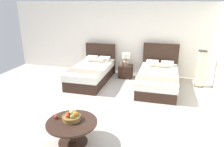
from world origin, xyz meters
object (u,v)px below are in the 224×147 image
object	(u,v)px
bed_near_corner	(158,78)
fruit_bowl	(72,117)
nightstand	(126,71)
loose_apple	(56,117)
floor_lamp_corner	(201,69)
coffee_table	(72,127)
table_lamp	(126,58)
bed_near_window	(92,73)
vase	(122,63)

from	to	relation	value
bed_near_corner	fruit_bowl	distance (m)	3.55
nightstand	loose_apple	bearing A→B (deg)	-97.61
nightstand	fruit_bowl	world-z (taller)	fruit_bowl
loose_apple	floor_lamp_corner	bearing A→B (deg)	51.38
coffee_table	loose_apple	xyz separation A→B (m)	(-0.34, 0.03, 0.16)
nightstand	fruit_bowl	xyz separation A→B (m)	(-0.22, -3.94, 0.30)
table_lamp	bed_near_window	bearing A→B (deg)	-145.16
bed_near_window	table_lamp	distance (m)	1.32
table_lamp	vase	size ratio (longest dim) A/B	2.76
bed_near_window	table_lamp	xyz separation A→B (m)	(1.03, 0.72, 0.40)
vase	fruit_bowl	world-z (taller)	fruit_bowl
coffee_table	loose_apple	distance (m)	0.38
nightstand	floor_lamp_corner	bearing A→B (deg)	-5.25
table_lamp	floor_lamp_corner	bearing A→B (deg)	-5.71
fruit_bowl	coffee_table	bearing A→B (deg)	-66.61
bed_near_window	fruit_bowl	world-z (taller)	bed_near_window
vase	coffee_table	size ratio (longest dim) A/B	0.16
bed_near_window	fruit_bowl	distance (m)	3.35
nightstand	coffee_table	bearing A→B (deg)	-92.73
bed_near_corner	loose_apple	distance (m)	3.71
fruit_bowl	loose_apple	size ratio (longest dim) A/B	4.47
bed_near_window	nightstand	bearing A→B (deg)	34.08
bed_near_window	coffee_table	distance (m)	3.41
table_lamp	loose_apple	bearing A→B (deg)	-97.58
bed_near_corner	loose_apple	bearing A→B (deg)	-117.65
vase	coffee_table	world-z (taller)	vase
nightstand	vase	xyz separation A→B (m)	(-0.14, -0.04, 0.31)
vase	loose_apple	world-z (taller)	vase
vase	floor_lamp_corner	world-z (taller)	floor_lamp_corner
nightstand	loose_apple	xyz separation A→B (m)	(-0.53, -3.98, 0.27)
bed_near_corner	floor_lamp_corner	distance (m)	1.39
bed_near_window	loose_apple	xyz separation A→B (m)	(0.50, -3.28, 0.19)
fruit_bowl	loose_apple	bearing A→B (deg)	-173.62
nightstand	fruit_bowl	size ratio (longest dim) A/B	1.32
loose_apple	coffee_table	bearing A→B (deg)	-4.98
loose_apple	nightstand	bearing A→B (deg)	82.39
bed_near_corner	floor_lamp_corner	size ratio (longest dim) A/B	1.90
nightstand	vase	world-z (taller)	vase
bed_near_window	coffee_table	xyz separation A→B (m)	(0.84, -3.31, 0.03)
bed_near_corner	table_lamp	world-z (taller)	bed_near_corner
coffee_table	fruit_bowl	bearing A→B (deg)	113.39
bed_near_window	coffee_table	bearing A→B (deg)	-75.70
vase	fruit_bowl	distance (m)	3.90
bed_near_window	floor_lamp_corner	distance (m)	3.54
nightstand	loose_apple	distance (m)	4.02
loose_apple	floor_lamp_corner	distance (m)	4.80
bed_near_corner	vase	size ratio (longest dim) A/B	14.40
bed_near_window	bed_near_corner	bearing A→B (deg)	0.18
bed_near_corner	coffee_table	world-z (taller)	bed_near_corner
nightstand	coffee_table	xyz separation A→B (m)	(-0.19, -4.00, 0.11)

